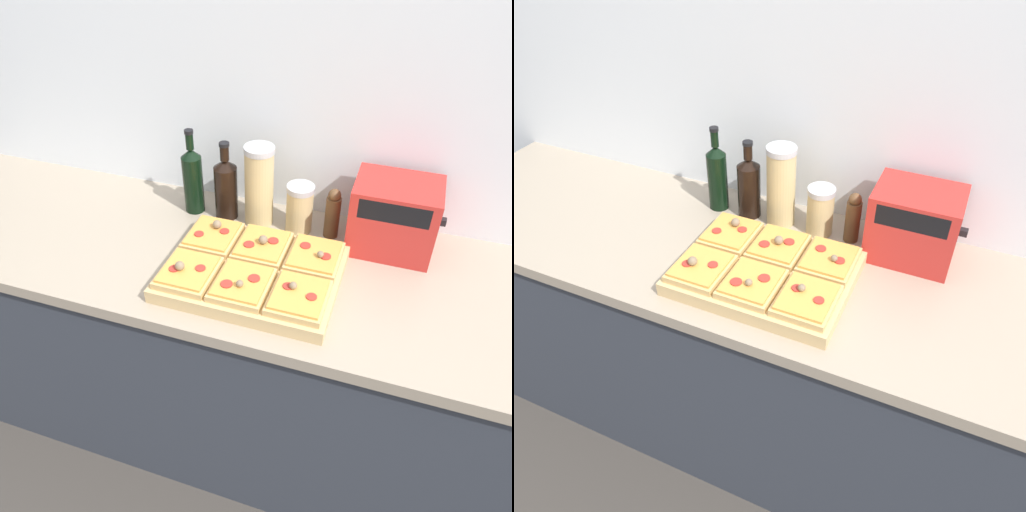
% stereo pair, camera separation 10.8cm
% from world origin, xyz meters
% --- Properties ---
extents(ground_plane, '(12.00, 12.00, 0.00)m').
position_xyz_m(ground_plane, '(0.00, 0.00, 0.00)').
color(ground_plane, '#3D3833').
extents(wall_back, '(6.00, 0.06, 2.50)m').
position_xyz_m(wall_back, '(0.00, 0.67, 1.25)').
color(wall_back, silver).
rests_on(wall_back, ground_plane).
extents(kitchen_counter, '(2.63, 0.67, 0.89)m').
position_xyz_m(kitchen_counter, '(0.00, 0.32, 0.45)').
color(kitchen_counter, '#333842').
rests_on(kitchen_counter, ground_plane).
extents(cutting_board, '(0.50, 0.38, 0.04)m').
position_xyz_m(cutting_board, '(-0.03, 0.23, 0.92)').
color(cutting_board, tan).
rests_on(cutting_board, kitchen_counter).
extents(pizza_slice_back_left, '(0.15, 0.17, 0.06)m').
position_xyz_m(pizza_slice_back_left, '(-0.19, 0.33, 0.95)').
color(pizza_slice_back_left, tan).
rests_on(pizza_slice_back_left, cutting_board).
extents(pizza_slice_back_center, '(0.15, 0.17, 0.06)m').
position_xyz_m(pizza_slice_back_center, '(-0.03, 0.32, 0.95)').
color(pizza_slice_back_center, tan).
rests_on(pizza_slice_back_center, cutting_board).
extents(pizza_slice_back_right, '(0.15, 0.17, 0.05)m').
position_xyz_m(pizza_slice_back_right, '(0.13, 0.32, 0.95)').
color(pizza_slice_back_right, tan).
rests_on(pizza_slice_back_right, cutting_board).
extents(pizza_slice_front_left, '(0.15, 0.17, 0.06)m').
position_xyz_m(pizza_slice_front_left, '(-0.19, 0.14, 0.95)').
color(pizza_slice_front_left, tan).
rests_on(pizza_slice_front_left, cutting_board).
extents(pizza_slice_front_center, '(0.15, 0.17, 0.05)m').
position_xyz_m(pizza_slice_front_center, '(-0.03, 0.14, 0.95)').
color(pizza_slice_front_center, tan).
rests_on(pizza_slice_front_center, cutting_board).
extents(pizza_slice_front_right, '(0.15, 0.17, 0.05)m').
position_xyz_m(pizza_slice_front_right, '(0.13, 0.14, 0.95)').
color(pizza_slice_front_right, tan).
rests_on(pizza_slice_front_right, cutting_board).
extents(olive_oil_bottle, '(0.07, 0.07, 0.30)m').
position_xyz_m(olive_oil_bottle, '(-0.34, 0.52, 1.02)').
color(olive_oil_bottle, black).
rests_on(olive_oil_bottle, kitchen_counter).
extents(wine_bottle, '(0.08, 0.08, 0.27)m').
position_xyz_m(wine_bottle, '(-0.22, 0.52, 1.01)').
color(wine_bottle, black).
rests_on(wine_bottle, kitchen_counter).
extents(grain_jar_tall, '(0.10, 0.10, 0.27)m').
position_xyz_m(grain_jar_tall, '(-0.10, 0.52, 1.03)').
color(grain_jar_tall, tan).
rests_on(grain_jar_tall, kitchen_counter).
extents(grain_jar_short, '(0.09, 0.09, 0.16)m').
position_xyz_m(grain_jar_short, '(0.03, 0.52, 0.98)').
color(grain_jar_short, tan).
rests_on(grain_jar_short, kitchen_counter).
extents(pepper_mill, '(0.05, 0.05, 0.17)m').
position_xyz_m(pepper_mill, '(0.14, 0.52, 0.98)').
color(pepper_mill, brown).
rests_on(pepper_mill, kitchen_counter).
extents(toaster_oven, '(0.28, 0.19, 0.23)m').
position_xyz_m(toaster_oven, '(0.32, 0.52, 1.01)').
color(toaster_oven, red).
rests_on(toaster_oven, kitchen_counter).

